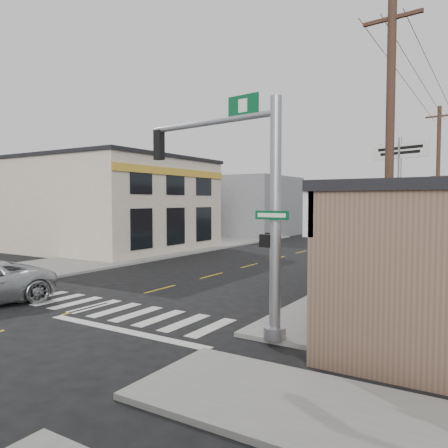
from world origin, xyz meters
The scene contains 18 objects.
ground centered at (0.00, 0.00, 0.00)m, with size 140.00×140.00×0.00m, color black.
sidewalk_right centered at (9.00, 13.00, 0.07)m, with size 6.00×38.00×0.13m, color gray.
sidewalk_left centered at (-9.00, 13.00, 0.07)m, with size 6.00×38.00×0.13m, color gray.
center_line centered at (0.00, 8.00, 0.01)m, with size 0.12×56.00×0.01m, color gold.
crosswalk centered at (0.00, 0.40, 0.01)m, with size 11.00×2.20×0.01m, color silver.
left_building centered at (-13.00, 14.00, 3.40)m, with size 12.00×12.00×6.80m, color beige.
bldg_distant_left centered at (-11.00, 32.00, 3.20)m, with size 9.00×10.00×6.40m, color gray.
traffic_signal_pole centered at (6.43, 0.07, 4.00)m, with size 5.14×0.39×6.51m.
guide_sign centered at (6.30, 8.69, 1.89)m, with size 1.55×0.13×2.72m.
fire_hydrant centered at (7.18, 4.17, 0.52)m, with size 0.22×0.22×0.71m.
ped_crossing_sign centered at (6.30, 7.94, 1.87)m, with size 0.98×0.07×2.52m.
lamp_post centered at (7.83, 11.44, 3.31)m, with size 0.71×0.56×5.48m.
dance_center_sign centered at (7.14, 17.72, 5.69)m, with size 3.51×0.22×7.46m.
bare_tree centered at (7.68, 3.20, 3.59)m, with size 2.20×2.20×4.40m.
shrub_front centered at (8.89, 4.86, 0.56)m, with size 1.14×1.14×0.86m, color #183B1D.
shrub_back centered at (8.42, 6.83, 0.54)m, with size 1.09×1.09×0.82m, color black.
utility_pole_near centered at (9.50, 2.64, 4.89)m, with size 1.61×0.24×9.27m.
utility_pole_far centered at (8.86, 21.45, 5.15)m, with size 1.70×0.26×9.79m.
Camera 1 is at (12.02, -10.26, 3.76)m, focal length 35.00 mm.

